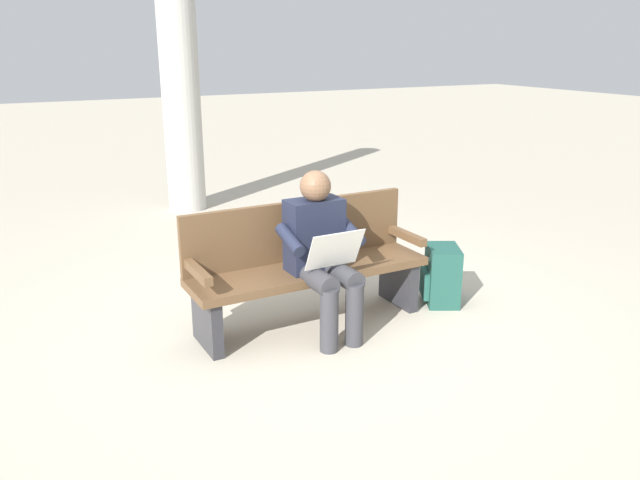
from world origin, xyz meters
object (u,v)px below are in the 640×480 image
at_px(bench_near, 305,263).
at_px(support_pillar, 178,52).
at_px(backpack, 441,276).
at_px(person_seated, 322,250).

bearing_deg(bench_near, support_pillar, -93.80).
bearing_deg(bench_near, backpack, 168.97).
xyz_separation_m(bench_near, backpack, (-1.12, 0.20, -0.23)).
distance_m(person_seated, support_pillar, 4.14).
relative_size(bench_near, backpack, 3.86).
bearing_deg(support_pillar, person_seated, 87.71).
distance_m(backpack, support_pillar, 4.35).
height_order(bench_near, backpack, bench_near).
relative_size(bench_near, person_seated, 1.53).
height_order(bench_near, support_pillar, support_pillar).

